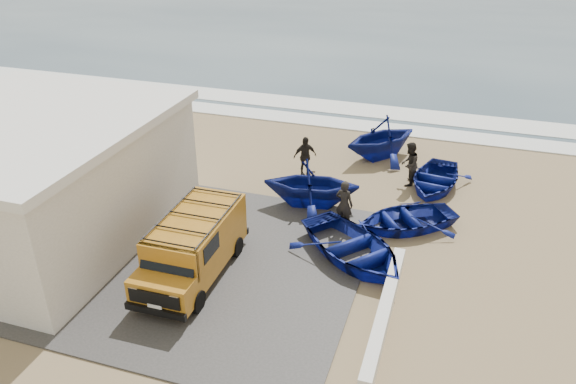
# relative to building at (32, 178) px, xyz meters

# --- Properties ---
(ground) EXTENTS (160.00, 160.00, 0.00)m
(ground) POSITION_rel_building_xyz_m (7.50, 2.00, -2.16)
(ground) COLOR #8E7752
(slab) EXTENTS (12.00, 10.00, 0.05)m
(slab) POSITION_rel_building_xyz_m (5.50, -0.00, -2.14)
(slab) COLOR #413E3B
(slab) RESTS_ON ground
(surf_line) EXTENTS (180.00, 1.60, 0.06)m
(surf_line) POSITION_rel_building_xyz_m (7.50, 14.00, -2.13)
(surf_line) COLOR white
(surf_line) RESTS_ON ground
(surf_wash) EXTENTS (180.00, 2.20, 0.04)m
(surf_wash) POSITION_rel_building_xyz_m (7.50, 16.50, -2.14)
(surf_wash) COLOR white
(surf_wash) RESTS_ON ground
(building) EXTENTS (8.40, 9.40, 4.30)m
(building) POSITION_rel_building_xyz_m (0.00, 0.00, 0.00)
(building) COLOR white
(building) RESTS_ON ground
(parapet) EXTENTS (0.35, 6.00, 0.55)m
(parapet) POSITION_rel_building_xyz_m (12.50, -1.00, -1.89)
(parapet) COLOR silver
(parapet) RESTS_ON ground
(van) EXTENTS (1.98, 4.80, 2.05)m
(van) POSITION_rel_building_xyz_m (6.39, -0.64, -1.06)
(van) COLOR #B1721A
(van) RESTS_ON ground
(boat_near_left) EXTENTS (5.49, 5.35, 0.93)m
(boat_near_left) POSITION_rel_building_xyz_m (10.99, 1.72, -1.70)
(boat_near_left) COLOR navy
(boat_near_left) RESTS_ON ground
(boat_near_right) EXTENTS (4.62, 4.34, 0.78)m
(boat_near_right) POSITION_rel_building_xyz_m (12.40, 4.28, -1.77)
(boat_near_right) COLOR navy
(boat_near_right) RESTS_ON ground
(boat_mid_left) EXTENTS (4.19, 3.78, 1.94)m
(boat_mid_left) POSITION_rel_building_xyz_m (8.67, 4.82, -1.19)
(boat_mid_left) COLOR navy
(boat_mid_left) RESTS_ON ground
(boat_mid_right) EXTENTS (3.18, 4.12, 0.79)m
(boat_mid_right) POSITION_rel_building_xyz_m (13.11, 7.90, -1.77)
(boat_mid_right) COLOR navy
(boat_mid_right) RESTS_ON ground
(boat_far_left) EXTENTS (4.96, 5.01, 2.00)m
(boat_far_left) POSITION_rel_building_xyz_m (10.44, 10.29, -1.16)
(boat_far_left) COLOR navy
(boat_far_left) RESTS_ON ground
(fisherman_front) EXTENTS (0.76, 0.59, 1.84)m
(fisherman_front) POSITION_rel_building_xyz_m (10.22, 3.71, -1.24)
(fisherman_front) COLOR black
(fisherman_front) RESTS_ON ground
(fisherman_middle) EXTENTS (0.82, 0.99, 1.87)m
(fisherman_middle) POSITION_rel_building_xyz_m (12.02, 7.86, -1.23)
(fisherman_middle) COLOR black
(fisherman_middle) RESTS_ON ground
(fisherman_back) EXTENTS (1.08, 0.97, 1.76)m
(fisherman_back) POSITION_rel_building_xyz_m (7.64, 7.42, -1.28)
(fisherman_back) COLOR black
(fisherman_back) RESTS_ON ground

